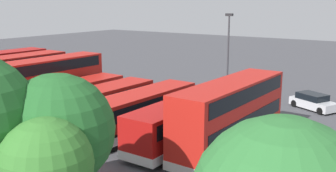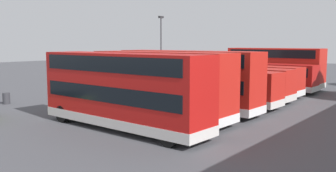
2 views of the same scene
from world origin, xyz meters
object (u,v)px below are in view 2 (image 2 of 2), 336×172
Objects in this scene: bus_double_decker_seventh at (160,83)px; lamp_post_tall at (161,45)px; bus_double_decker_sixth at (187,79)px; car_hatchback_silver at (188,75)px; bus_single_deck_fourth at (237,82)px; bus_double_decker_near_end at (274,67)px; waste_bin_yellow at (6,98)px; bus_single_deck_fifth at (218,86)px; bus_single_deck_third at (247,79)px; bus_single_deck_second at (262,76)px; bus_double_decker_far_end at (122,89)px.

bus_double_decker_seventh is 20.21m from lamp_post_tall.
car_hatchback_silver is (-19.47, -13.67, -1.75)m from bus_double_decker_sixth.
bus_double_decker_near_end is at bearing -175.52° from bus_single_deck_fourth.
waste_bin_yellow is at bearing -62.77° from bus_double_decker_sixth.
lamp_post_tall is (-8.05, -12.72, 3.23)m from bus_single_deck_fifth.
lamp_post_tall is (-4.58, -12.65, 3.24)m from bus_single_deck_fourth.
lamp_post_tall is at bearing 175.34° from waste_bin_yellow.
bus_single_deck_fifth is at bearing 179.77° from bus_double_decker_seventh.
bus_single_deck_third is at bearing -178.74° from bus_double_decker_sixth.
lamp_post_tall reaches higher than car_hatchback_silver.
bus_single_deck_second is (3.16, -0.08, -0.83)m from bus_double_decker_near_end.
bus_single_deck_third is at bearing 3.15° from bus_single_deck_second.
bus_double_decker_sixth is (7.16, -0.46, 0.83)m from bus_single_deck_fourth.
bus_single_deck_fifth is at bearing 1.14° from bus_single_deck_fourth.
bus_single_deck_third is 2.42× the size of car_hatchback_silver.
bus_double_decker_sixth is at bearing -3.68° from bus_single_deck_fourth.
bus_double_decker_seventh is at bearing 102.86° from waste_bin_yellow.
bus_single_deck_third and bus_single_deck_fourth have the same top height.
bus_single_deck_fourth is at bearing -179.51° from bus_double_decker_far_end.
bus_single_deck_fifth reaches higher than waste_bin_yellow.
bus_single_deck_fourth is 3.48m from bus_single_deck_fifth.
lamp_post_tall is at bearing -133.92° from bus_double_decker_sixth.
bus_single_deck_third reaches higher than waste_bin_yellow.
bus_single_deck_third is 14.46m from bus_double_decker_seventh.
bus_single_deck_fifth is 0.90× the size of bus_double_decker_sixth.
bus_single_deck_second is 25.40m from waste_bin_yellow.
bus_double_decker_sixth is 7.49m from bus_double_decker_far_end.
bus_single_deck_fifth is at bearing 171.82° from bus_double_decker_sixth.
bus_double_decker_seventh is at bearing 2.96° from bus_single_deck_second.
bus_double_decker_far_end is at bearing 88.35° from waste_bin_yellow.
lamp_post_tall reaches higher than waste_bin_yellow.
bus_double_decker_seventh is (7.49, -0.03, 0.83)m from bus_single_deck_fifth.
bus_double_decker_sixth is 15.55m from waste_bin_yellow.
bus_single_deck_fourth reaches higher than car_hatchback_silver.
bus_double_decker_near_end is at bearing -177.70° from bus_double_decker_seventh.
bus_double_decker_sixth is (10.61, 0.23, 0.83)m from bus_single_deck_third.
bus_double_decker_sixth is at bearing -8.18° from bus_single_deck_fifth.
bus_double_decker_near_end and bus_double_decker_far_end have the same top height.
car_hatchback_silver is at bearing -169.12° from lamp_post_tall.
bus_single_deck_second is at bearing -176.85° from bus_single_deck_third.
bus_double_decker_seventh is at bearing 7.47° from bus_double_decker_sixth.
bus_double_decker_seventh is at bearing 2.91° from bus_single_deck_third.
bus_single_deck_second is at bearing -1.51° from bus_double_decker_near_end.
bus_single_deck_second is 1.38× the size of lamp_post_tall.
bus_single_deck_second is at bearing -174.86° from bus_single_deck_fifth.
bus_double_decker_near_end is 17.74m from bus_double_decker_sixth.
waste_bin_yellow is at bearing -91.65° from bus_double_decker_far_end.
bus_double_decker_far_end reaches higher than bus_single_deck_second.
bus_double_decker_near_end reaches higher than waste_bin_yellow.
bus_single_deck_second is at bearing -177.04° from bus_double_decker_seventh.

